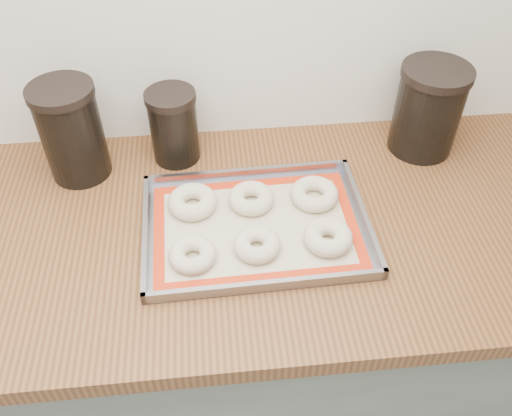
{
  "coord_description": "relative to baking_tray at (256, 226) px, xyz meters",
  "views": [
    {
      "loc": [
        -0.13,
        0.89,
        1.72
      ],
      "look_at": [
        -0.05,
        1.65,
        0.96
      ],
      "focal_mm": 38.0,
      "sensor_mm": 36.0,
      "label": 1
    }
  ],
  "objects": [
    {
      "name": "canister_left",
      "position": [
        -0.38,
        0.22,
        0.11
      ],
      "size": [
        0.14,
        0.14,
        0.22
      ],
      "color": "black",
      "rests_on": "countertop"
    },
    {
      "name": "baking_mat",
      "position": [
        -0.0,
        0.0,
        -0.0
      ],
      "size": [
        0.43,
        0.3,
        0.0
      ],
      "rotation": [
        0.0,
        0.0,
        0.02
      ],
      "color": "#C6B793",
      "rests_on": "baking_tray"
    },
    {
      "name": "baking_tray",
      "position": [
        0.0,
        0.0,
        0.0
      ],
      "size": [
        0.47,
        0.34,
        0.03
      ],
      "rotation": [
        0.0,
        0.0,
        0.02
      ],
      "color": "gray",
      "rests_on": "countertop"
    },
    {
      "name": "bagel_front_left",
      "position": [
        -0.13,
        -0.08,
        0.01
      ],
      "size": [
        0.1,
        0.1,
        0.03
      ],
      "primitive_type": "torus",
      "rotation": [
        0.0,
        0.0,
        -0.13
      ],
      "color": "beige",
      "rests_on": "baking_mat"
    },
    {
      "name": "cabinet",
      "position": [
        0.05,
        0.02,
        -0.48
      ],
      "size": [
        3.0,
        0.65,
        0.86
      ],
      "primitive_type": "cube",
      "color": "slate",
      "rests_on": "floor"
    },
    {
      "name": "countertop",
      "position": [
        0.05,
        0.02,
        -0.03
      ],
      "size": [
        3.06,
        0.68,
        0.04
      ],
      "primitive_type": "cube",
      "color": "brown",
      "rests_on": "cabinet"
    },
    {
      "name": "bagel_back_right",
      "position": [
        0.13,
        0.07,
        0.01
      ],
      "size": [
        0.1,
        0.1,
        0.03
      ],
      "primitive_type": "torus",
      "rotation": [
        0.0,
        0.0,
        0.01
      ],
      "color": "beige",
      "rests_on": "baking_mat"
    },
    {
      "name": "canister_mid",
      "position": [
        -0.16,
        0.25,
        0.08
      ],
      "size": [
        0.11,
        0.11,
        0.17
      ],
      "color": "black",
      "rests_on": "countertop"
    },
    {
      "name": "canister_right",
      "position": [
        0.42,
        0.23,
        0.1
      ],
      "size": [
        0.16,
        0.16,
        0.21
      ],
      "color": "black",
      "rests_on": "countertop"
    },
    {
      "name": "bagel_front_right",
      "position": [
        0.14,
        -0.06,
        0.02
      ],
      "size": [
        0.12,
        0.12,
        0.04
      ],
      "primitive_type": "torus",
      "rotation": [
        0.0,
        0.0,
        0.24
      ],
      "color": "beige",
      "rests_on": "baking_mat"
    },
    {
      "name": "bagel_back_left",
      "position": [
        -0.13,
        0.07,
        0.02
      ],
      "size": [
        0.12,
        0.12,
        0.04
      ],
      "primitive_type": "torus",
      "rotation": [
        0.0,
        0.0,
        -0.23
      ],
      "color": "beige",
      "rests_on": "baking_mat"
    },
    {
      "name": "bagel_back_mid",
      "position": [
        -0.0,
        0.07,
        0.01
      ],
      "size": [
        0.11,
        0.11,
        0.03
      ],
      "primitive_type": "torus",
      "rotation": [
        0.0,
        0.0,
        -0.11
      ],
      "color": "beige",
      "rests_on": "baking_mat"
    },
    {
      "name": "bagel_front_mid",
      "position": [
        -0.0,
        -0.06,
        0.01
      ],
      "size": [
        0.11,
        0.11,
        0.03
      ],
      "primitive_type": "torus",
      "rotation": [
        0.0,
        0.0,
        0.18
      ],
      "color": "beige",
      "rests_on": "baking_mat"
    }
  ]
}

